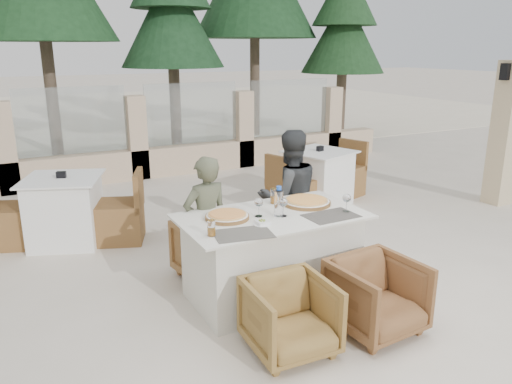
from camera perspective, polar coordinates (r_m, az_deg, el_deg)
name	(u,v)px	position (r m, az deg, el deg)	size (l,w,h in m)	color
ground	(280,296)	(4.60, 2.73, -11.81)	(80.00, 80.00, 0.00)	beige
sand_patch	(66,116)	(17.75, -20.90, 8.17)	(30.00, 16.00, 0.01)	#F6E8C9
perimeter_wall_far	(136,132)	(8.66, -13.50, 6.71)	(10.00, 0.34, 1.60)	beige
lantern_pillar	(505,134)	(7.80, 26.58, 5.94)	(0.34, 0.34, 2.00)	beige
pine_centre	(172,31)	(11.28, -9.59, 17.70)	(2.20, 2.20, 5.00)	#1C4222
pine_far_right	(343,44)	(12.54, 9.95, 16.37)	(1.98, 1.98, 4.50)	#1E4320
dining_table	(272,256)	(4.45, 1.80, -7.35)	(1.60, 0.90, 0.77)	silver
placemat_near_left	(243,234)	(3.88, -1.50, -4.80)	(0.45, 0.30, 0.00)	#59554C
placemat_near_right	(331,216)	(4.33, 8.56, -2.70)	(0.45, 0.30, 0.00)	#4F4A44
pizza_left	(227,216)	(4.21, -3.31, -2.76)	(0.37, 0.37, 0.05)	#D85C1D
pizza_right	(307,201)	(4.62, 5.80, -1.04)	(0.44, 0.44, 0.06)	orange
water_bottle	(279,201)	(4.25, 2.62, -1.05)	(0.08, 0.08, 0.26)	#B0D3E7
wine_glass_centre	(259,206)	(4.24, 0.31, -1.64)	(0.08, 0.08, 0.18)	white
wine_glass_near	(283,206)	(4.25, 3.13, -1.61)	(0.08, 0.08, 0.18)	white
wine_glass_corner	(347,202)	(4.43, 10.32, -1.11)	(0.08, 0.08, 0.18)	white
beer_glass_left	(211,228)	(3.84, -5.12, -4.13)	(0.06, 0.06, 0.13)	orange
beer_glass_right	(274,196)	(4.61, 2.10, -0.47)	(0.07, 0.07, 0.14)	orange
olive_dish	(262,222)	(4.07, 0.71, -3.46)	(0.11, 0.11, 0.04)	white
armchair_far_left	(212,249)	(4.86, -5.02, -6.48)	(0.62, 0.64, 0.58)	brown
armchair_far_right	(291,238)	(5.17, 4.05, -5.29)	(0.58, 0.59, 0.54)	#9A6038
armchair_near_left	(290,317)	(3.74, 3.93, -14.06)	(0.59, 0.61, 0.55)	olive
armchair_near_right	(377,296)	(4.08, 13.64, -11.52)	(0.62, 0.64, 0.59)	brown
diner_left	(206,223)	(4.57, -5.72, -3.55)	(0.45, 0.30, 1.25)	#4E523C
diner_right	(289,197)	(5.12, 3.82, -0.52)	(0.67, 0.52, 1.38)	#333638
bg_table_a	(65,211)	(6.04, -20.96, -2.00)	(1.64, 0.82, 0.77)	white
bg_table_b	(319,178)	(7.13, 7.20, 1.64)	(1.64, 0.82, 0.77)	white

